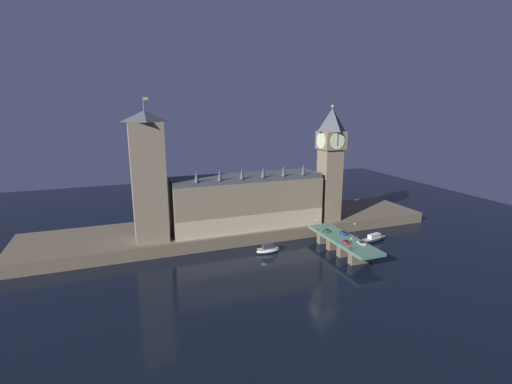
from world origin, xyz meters
TOP-DOWN VIEW (x-y plane):
  - ground_plane at (0.00, 0.00)m, footprint 400.00×400.00m
  - embankment at (0.00, 39.00)m, footprint 220.00×42.00m
  - parliament_hall at (2.81, 30.72)m, footprint 78.48×20.81m
  - clock_tower at (49.75, 26.73)m, footprint 12.85×12.96m
  - victoria_tower at (-46.42, 29.03)m, footprint 15.37×15.37m
  - bridge at (39.12, -5.00)m, footprint 12.96×46.00m
  - car_northbound_lead at (36.27, 5.55)m, footprint 1.88×4.09m
  - car_northbound_trail at (36.27, -11.49)m, footprint 1.95×4.09m
  - car_southbound_lead at (41.97, -15.20)m, footprint 2.07×4.44m
  - car_southbound_trail at (41.97, -0.85)m, footprint 1.94×4.70m
  - pedestrian_near_rail at (33.41, -18.64)m, footprint 0.38×0.38m
  - pedestrian_mid_walk at (44.82, -7.92)m, footprint 0.38×0.38m
  - pedestrian_far_rail at (33.41, 5.16)m, footprint 0.38×0.38m
  - street_lamp_near at (33.01, -19.72)m, footprint 1.34×0.60m
  - street_lamp_mid at (45.22, -5.00)m, footprint 1.34×0.60m
  - street_lamp_far at (33.01, 9.72)m, footprint 1.34×0.60m
  - boat_upstream at (4.73, 6.41)m, footprint 11.45×3.91m
  - boat_downstream at (62.25, 1.29)m, footprint 16.74×7.94m

SIDE VIEW (x-z plane):
  - ground_plane at x=0.00m, z-range 0.00..0.00m
  - boat_downstream at x=62.25m, z-range -0.54..3.46m
  - boat_upstream at x=4.73m, z-range -0.63..4.04m
  - embankment at x=0.00m, z-range 0.00..5.98m
  - bridge at x=39.12m, z-range 1.09..8.06m
  - car_southbound_lead at x=41.97m, z-range 6.92..8.27m
  - car_northbound_trail at x=36.27m, z-range 6.92..8.29m
  - car_northbound_lead at x=36.27m, z-range 6.91..8.39m
  - car_southbound_trail at x=41.97m, z-range 6.91..8.50m
  - pedestrian_near_rail at x=33.41m, z-range 7.00..8.62m
  - pedestrian_mid_walk at x=44.82m, z-range 7.01..8.75m
  - pedestrian_far_rail at x=33.41m, z-range 7.02..8.85m
  - street_lamp_far at x=33.01m, z-range 7.70..13.57m
  - street_lamp_near at x=33.01m, z-range 7.72..13.73m
  - street_lamp_mid at x=45.22m, z-range 7.82..14.69m
  - parliament_hall at x=2.81m, z-range 3.15..36.46m
  - victoria_tower at x=-46.42m, z-range 3.08..69.77m
  - clock_tower at x=49.75m, z-range 7.73..70.95m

